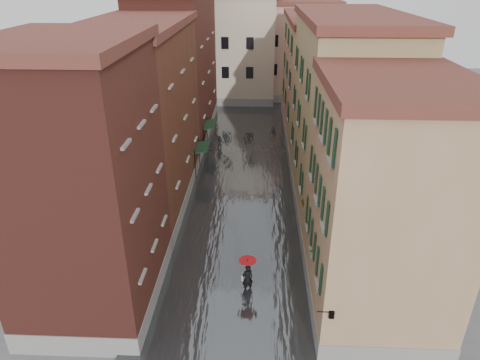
# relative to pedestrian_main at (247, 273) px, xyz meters

# --- Properties ---
(ground) EXTENTS (120.00, 120.00, 0.00)m
(ground) POSITION_rel_pedestrian_main_xyz_m (-0.74, 1.25, -1.25)
(ground) COLOR #59595B
(ground) RESTS_ON ground
(floodwater) EXTENTS (10.00, 60.00, 0.20)m
(floodwater) POSITION_rel_pedestrian_main_xyz_m (-0.74, 14.25, -1.15)
(floodwater) COLOR #3D4143
(floodwater) RESTS_ON ground
(building_left_near) EXTENTS (6.00, 8.00, 13.00)m
(building_left_near) POSITION_rel_pedestrian_main_xyz_m (-7.74, -0.75, 5.25)
(building_left_near) COLOR maroon
(building_left_near) RESTS_ON ground
(building_left_mid) EXTENTS (6.00, 14.00, 12.50)m
(building_left_mid) POSITION_rel_pedestrian_main_xyz_m (-7.74, 10.25, 5.00)
(building_left_mid) COLOR brown
(building_left_mid) RESTS_ON ground
(building_left_far) EXTENTS (6.00, 16.00, 14.00)m
(building_left_far) POSITION_rel_pedestrian_main_xyz_m (-7.74, 25.25, 5.75)
(building_left_far) COLOR maroon
(building_left_far) RESTS_ON ground
(building_right_near) EXTENTS (6.00, 8.00, 11.50)m
(building_right_near) POSITION_rel_pedestrian_main_xyz_m (6.26, -0.75, 4.50)
(building_right_near) COLOR #99774F
(building_right_near) RESTS_ON ground
(building_right_mid) EXTENTS (6.00, 14.00, 13.00)m
(building_right_mid) POSITION_rel_pedestrian_main_xyz_m (6.26, 10.25, 5.25)
(building_right_mid) COLOR #94815A
(building_right_mid) RESTS_ON ground
(building_right_far) EXTENTS (6.00, 16.00, 11.50)m
(building_right_far) POSITION_rel_pedestrian_main_xyz_m (6.26, 25.25, 4.50)
(building_right_far) COLOR #99774F
(building_right_far) RESTS_ON ground
(building_end_cream) EXTENTS (12.00, 9.00, 13.00)m
(building_end_cream) POSITION_rel_pedestrian_main_xyz_m (-3.74, 39.25, 5.25)
(building_end_cream) COLOR beige
(building_end_cream) RESTS_ON ground
(building_end_pink) EXTENTS (10.00, 9.00, 12.00)m
(building_end_pink) POSITION_rel_pedestrian_main_xyz_m (5.26, 41.25, 4.75)
(building_end_pink) COLOR tan
(building_end_pink) RESTS_ON ground
(awning_near) EXTENTS (1.09, 2.72, 2.80)m
(awning_near) POSITION_rel_pedestrian_main_xyz_m (-4.23, 14.81, 1.20)
(awning_near) COLOR black
(awning_near) RESTS_ON ground
(awning_far) EXTENTS (1.09, 2.97, 2.80)m
(awning_far) POSITION_rel_pedestrian_main_xyz_m (-4.22, 20.68, 1.21)
(awning_far) COLOR black
(awning_far) RESTS_ON ground
(wall_lantern) EXTENTS (0.71, 0.22, 0.35)m
(wall_lantern) POSITION_rel_pedestrian_main_xyz_m (3.59, -4.75, 1.75)
(wall_lantern) COLOR black
(wall_lantern) RESTS_ON ground
(window_planters) EXTENTS (0.59, 5.92, 0.84)m
(window_planters) POSITION_rel_pedestrian_main_xyz_m (3.38, 1.83, 2.26)
(window_planters) COLOR brown
(window_planters) RESTS_ON ground
(pedestrian_main) EXTENTS (0.98, 0.98, 2.06)m
(pedestrian_main) POSITION_rel_pedestrian_main_xyz_m (0.00, 0.00, 0.00)
(pedestrian_main) COLOR black
(pedestrian_main) RESTS_ON ground
(pedestrian_far) EXTENTS (0.79, 0.68, 1.41)m
(pedestrian_far) POSITION_rel_pedestrian_main_xyz_m (-3.29, 20.51, -0.55)
(pedestrian_far) COLOR black
(pedestrian_far) RESTS_ON ground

